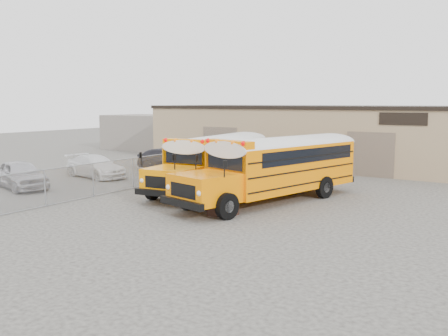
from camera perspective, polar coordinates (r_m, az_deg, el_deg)
The scene contains 10 objects.
ground at distance 23.19m, azimuth -4.61°, elevation -4.84°, with size 120.00×120.00×0.00m, color #373532.
warehouse at distance 40.42m, azimuth 13.06°, elevation 3.68°, with size 30.20×10.20×4.67m.
chainlink_fence at distance 29.14m, azimuth -10.33°, elevation -0.59°, with size 0.07×18.07×1.81m.
distant_building_left at distance 53.76m, azimuth -8.77°, elevation 4.09°, with size 8.00×6.00×3.60m, color gray.
school_bus_left at distance 34.43m, azimuth 3.86°, elevation 2.25°, with size 3.80×10.85×3.11m.
school_bus_right at distance 30.66m, azimuth 14.34°, elevation 1.58°, with size 5.27×11.55×3.28m.
tarp_bundle at distance 21.94m, azimuth -0.12°, elevation -3.30°, with size 1.19×1.19×1.63m.
car_silver at distance 31.04m, azimuth -22.24°, elevation -0.69°, with size 1.94×4.83×1.64m, color #BDBCC1.
car_white at distance 34.17m, azimuth -14.45°, elevation 0.19°, with size 2.04×5.03×1.46m, color white.
car_dark at distance 35.82m, azimuth -6.07°, elevation 0.89°, with size 1.77×5.08×1.67m, color black.
Camera 1 is at (13.94, -17.85, 4.97)m, focal length 40.00 mm.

